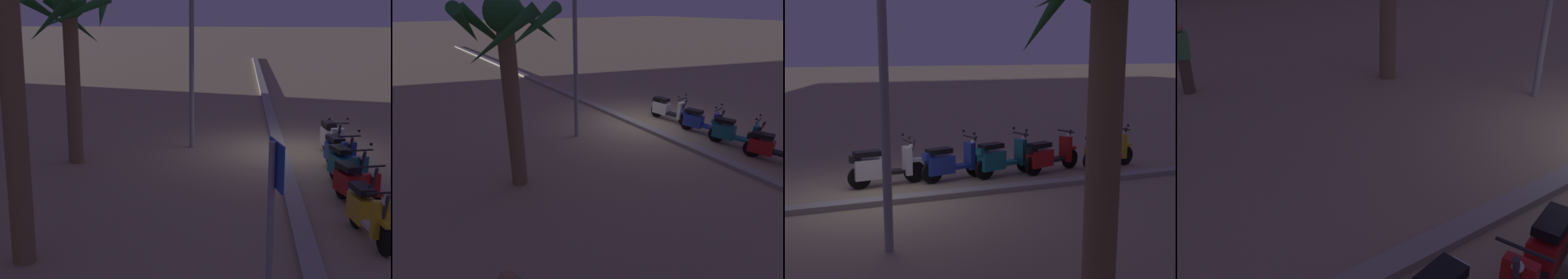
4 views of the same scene
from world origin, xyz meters
The scene contains 9 objects.
ground_plane centered at (0.00, 0.00, 0.00)m, with size 200.00×200.00×0.00m, color #9E896B.
curb_strip centered at (0.00, 0.33, 0.06)m, with size 60.00×0.36×0.12m, color gray.
scooter_yellow_far_back centered at (-6.24, -0.79, 0.47)m, with size 1.76×0.66×1.17m.
scooter_red_tail_end centered at (-4.57, -0.88, 0.44)m, with size 1.81×0.81×1.04m.
scooter_teal_mid_front centered at (-3.26, -0.93, 0.46)m, with size 1.81×0.78×1.17m.
scooter_blue_last_in_row centered at (-1.94, -0.99, 0.45)m, with size 1.74×0.69×1.17m.
scooter_white_mid_centre centered at (-0.31, -1.04, 0.46)m, with size 1.84×0.57×1.17m.
palm_tree_by_mall_entrance centered at (-1.60, 5.76, 3.35)m, with size 2.41×2.41×4.56m.
street_lamp centered at (0.29, 2.86, 3.75)m, with size 0.36×0.36×6.07m.
Camera 3 is at (1.70, 10.45, 3.08)m, focal length 46.89 mm.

